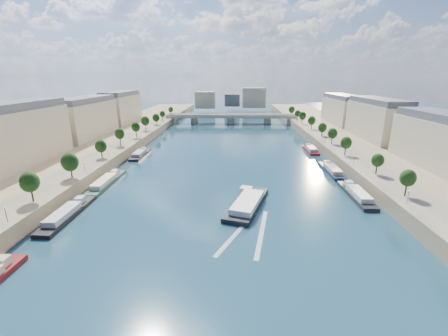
{
  "coord_description": "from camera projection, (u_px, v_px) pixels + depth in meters",
  "views": [
    {
      "loc": [
        3.53,
        -34.87,
        39.69
      ],
      "look_at": [
        -0.56,
        77.82,
        5.0
      ],
      "focal_mm": 24.0,
      "sensor_mm": 36.0,
      "label": 1
    }
  ],
  "objects": [
    {
      "name": "quay_left",
      "position": [
        76.0,
        158.0,
        142.38
      ],
      "size": [
        44.0,
        520.0,
        5.0
      ],
      "primitive_type": "cube",
      "color": "#9E8460",
      "rests_on": "ground"
    },
    {
      "name": "moored_barges_left",
      "position": [
        95.0,
        192.0,
        105.02
      ],
      "size": [
        5.0,
        122.96,
        3.6
      ],
      "color": "#611112",
      "rests_on": "ground"
    },
    {
      "name": "skyline",
      "position": [
        235.0,
        99.0,
        345.87
      ],
      "size": [
        79.0,
        42.0,
        22.0
      ],
      "color": "beige",
      "rests_on": "ground"
    },
    {
      "name": "moored_barges_right",
      "position": [
        353.0,
        191.0,
        105.81
      ],
      "size": [
        5.0,
        159.12,
        3.6
      ],
      "color": "black",
      "rests_on": "ground"
    },
    {
      "name": "lamps_left",
      "position": [
        106.0,
        152.0,
        130.6
      ],
      "size": [
        0.36,
        200.36,
        4.28
      ],
      "color": "black",
      "rests_on": "ground"
    },
    {
      "name": "trees_right",
      "position": [
        341.0,
        139.0,
        145.17
      ],
      "size": [
        4.8,
        268.8,
        8.26
      ],
      "color": "#382B1E",
      "rests_on": "ground"
    },
    {
      "name": "pave_right",
      "position": [
        351.0,
        155.0,
        137.15
      ],
      "size": [
        14.0,
        520.0,
        0.1
      ],
      "primitive_type": "cube",
      "color": "gray",
      "rests_on": "quay_right"
    },
    {
      "name": "ground",
      "position": [
        227.0,
        164.0,
        140.61
      ],
      "size": [
        700.0,
        700.0,
        0.0
      ],
      "primitive_type": "plane",
      "color": "#0D2839",
      "rests_on": "ground"
    },
    {
      "name": "wake",
      "position": [
        249.0,
        232.0,
        79.42
      ],
      "size": [
        15.13,
        25.81,
        0.04
      ],
      "color": "silver",
      "rests_on": "ground"
    },
    {
      "name": "trees_left",
      "position": [
        111.0,
        141.0,
        141.35
      ],
      "size": [
        4.8,
        268.8,
        8.26
      ],
      "color": "#382B1E",
      "rests_on": "ground"
    },
    {
      "name": "buildings_right",
      "position": [
        404.0,
        126.0,
        144.29
      ],
      "size": [
        16.0,
        226.0,
        23.2
      ],
      "color": "beige",
      "rests_on": "ground"
    },
    {
      "name": "pave_left",
      "position": [
        106.0,
        153.0,
        141.11
      ],
      "size": [
        14.0,
        520.0,
        0.1
      ],
      "primitive_type": "cube",
      "color": "gray",
      "rests_on": "quay_left"
    },
    {
      "name": "buildings_left",
      "position": [
        59.0,
        124.0,
        150.19
      ],
      "size": [
        16.0,
        226.0,
        23.2
      ],
      "color": "beige",
      "rests_on": "ground"
    },
    {
      "name": "quay_right",
      "position": [
        383.0,
        161.0,
        137.38
      ],
      "size": [
        44.0,
        520.0,
        5.0
      ],
      "primitive_type": "cube",
      "color": "#9E8460",
      "rests_on": "ground"
    },
    {
      "name": "lamps_right",
      "position": [
        338.0,
        147.0,
        141.28
      ],
      "size": [
        0.36,
        200.36,
        4.28
      ],
      "color": "black",
      "rests_on": "ground"
    },
    {
      "name": "tour_barge",
      "position": [
        247.0,
        203.0,
        94.97
      ],
      "size": [
        15.81,
        28.99,
        3.79
      ],
      "rotation": [
        0.0,
        0.0,
        -0.3
      ],
      "color": "black",
      "rests_on": "ground"
    },
    {
      "name": "bridge",
      "position": [
        231.0,
        118.0,
        260.48
      ],
      "size": [
        112.0,
        12.0,
        8.15
      ],
      "color": "#C1B79E",
      "rests_on": "ground"
    }
  ]
}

